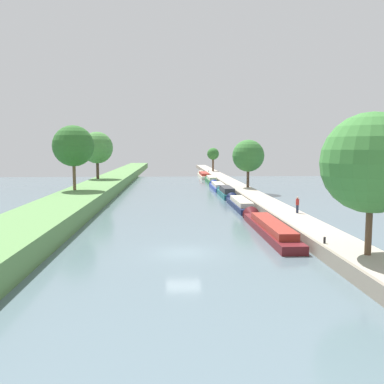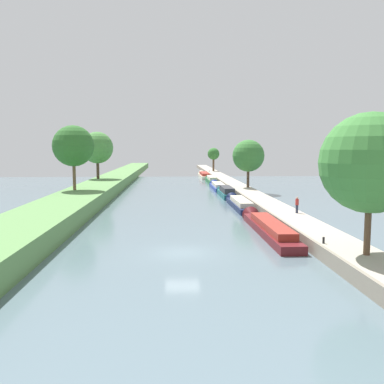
{
  "view_description": "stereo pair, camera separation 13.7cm",
  "coord_description": "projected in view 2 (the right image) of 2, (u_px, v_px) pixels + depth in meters",
  "views": [
    {
      "loc": [
        -0.94,
        -29.32,
        7.57
      ],
      "look_at": [
        2.34,
        31.98,
        1.0
      ],
      "focal_mm": 38.65,
      "sensor_mm": 36.0,
      "label": 1
    },
    {
      "loc": [
        -0.81,
        -29.33,
        7.57
      ],
      "look_at": [
        2.34,
        31.98,
        1.0
      ],
      "focal_mm": 38.65,
      "sensor_mm": 36.0,
      "label": 2
    }
  ],
  "objects": [
    {
      "name": "tree_leftbank_upstream",
      "position": [
        73.0,
        146.0,
        56.12
      ],
      "size": [
        5.59,
        5.59,
        8.82
      ],
      "color": "brown",
      "rests_on": "left_grassy_bank"
    },
    {
      "name": "narrowboat_maroon",
      "position": [
        267.0,
        227.0,
        36.94
      ],
      "size": [
        1.94,
        16.0,
        1.85
      ],
      "color": "maroon",
      "rests_on": "ground_plane"
    },
    {
      "name": "narrowboat_blue",
      "position": [
        217.0,
        186.0,
        76.45
      ],
      "size": [
        2.03,
        12.32,
        1.93
      ],
      "color": "#283D93",
      "rests_on": "ground_plane"
    },
    {
      "name": "tree_rightbank_midnear",
      "position": [
        248.0,
        156.0,
        68.63
      ],
      "size": [
        5.31,
        5.31,
        7.94
      ],
      "color": "#4C3828",
      "rests_on": "right_towpath"
    },
    {
      "name": "tree_leftbank_downstream",
      "position": [
        97.0,
        148.0,
        76.91
      ],
      "size": [
        5.89,
        5.89,
        8.75
      ],
      "color": "#4C3828",
      "rests_on": "left_grassy_bank"
    },
    {
      "name": "mooring_bollard_near",
      "position": [
        324.0,
        240.0,
        28.57
      ],
      "size": [
        0.16,
        0.16,
        0.45
      ],
      "color": "black",
      "rests_on": "right_towpath"
    },
    {
      "name": "narrowboat_cream",
      "position": [
        204.0,
        175.0,
        106.44
      ],
      "size": [
        2.18,
        16.51,
        2.07
      ],
      "color": "beige",
      "rests_on": "ground_plane"
    },
    {
      "name": "ground_plane",
      "position": [
        182.0,
        253.0,
        29.97
      ],
      "size": [
        160.0,
        160.0,
        0.0
      ],
      "primitive_type": "plane",
      "color": "slate"
    },
    {
      "name": "narrowboat_navy",
      "position": [
        239.0,
        203.0,
        52.94
      ],
      "size": [
        1.93,
        13.09,
        1.83
      ],
      "color": "#141E42",
      "rests_on": "ground_plane"
    },
    {
      "name": "right_towpath",
      "position": [
        332.0,
        244.0,
        30.49
      ],
      "size": [
        3.32,
        260.0,
        0.98
      ],
      "color": "#A89E8E",
      "rests_on": "ground_plane"
    },
    {
      "name": "left_grassy_bank",
      "position": [
        5.0,
        242.0,
        29.23
      ],
      "size": [
        6.34,
        260.0,
        1.82
      ],
      "color": "#5B894C",
      "rests_on": "ground_plane"
    },
    {
      "name": "mooring_bollard_far",
      "position": [
        209.0,
        171.0,
        113.67
      ],
      "size": [
        0.16,
        0.16,
        0.45
      ],
      "color": "black",
      "rests_on": "right_towpath"
    },
    {
      "name": "stone_quay",
      "position": [
        309.0,
        244.0,
        30.39
      ],
      "size": [
        0.25,
        260.0,
        1.03
      ],
      "color": "gray",
      "rests_on": "ground_plane"
    },
    {
      "name": "tree_rightbank_midfar",
      "position": [
        213.0,
        154.0,
        117.04
      ],
      "size": [
        3.36,
        3.36,
        6.59
      ],
      "color": "brown",
      "rests_on": "right_towpath"
    },
    {
      "name": "narrowboat_teal",
      "position": [
        226.0,
        192.0,
        64.79
      ],
      "size": [
        1.88,
        10.48,
        2.13
      ],
      "color": "#195B60",
      "rests_on": "ground_plane"
    },
    {
      "name": "tree_rightbank_near",
      "position": [
        371.0,
        163.0,
        24.96
      ],
      "size": [
        6.14,
        6.14,
        8.76
      ],
      "color": "brown",
      "rests_on": "right_towpath"
    },
    {
      "name": "person_walking",
      "position": [
        297.0,
        205.0,
        41.85
      ],
      "size": [
        0.34,
        0.34,
        1.66
      ],
      "color": "#282D42",
      "rests_on": "right_towpath"
    },
    {
      "name": "narrowboat_green",
      "position": [
        211.0,
        180.0,
        90.13
      ],
      "size": [
        1.81,
        12.32,
        1.94
      ],
      "color": "#1E6033",
      "rests_on": "ground_plane"
    }
  ]
}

